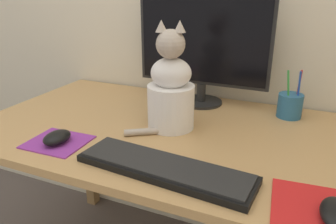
{
  "coord_description": "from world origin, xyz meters",
  "views": [
    {
      "loc": [
        0.33,
        -0.92,
        1.15
      ],
      "look_at": [
        -0.02,
        -0.12,
        0.82
      ],
      "focal_mm": 35.0,
      "sensor_mm": 36.0,
      "label": 1
    }
  ],
  "objects_px": {
    "computer_mouse_left": "(57,137)",
    "cat": "(171,90)",
    "monitor": "(203,47)",
    "pen_cup": "(290,105)",
    "keyboard": "(164,168)"
  },
  "relations": [
    {
      "from": "computer_mouse_left",
      "to": "cat",
      "type": "bearing_deg",
      "value": 43.81
    },
    {
      "from": "monitor",
      "to": "cat",
      "type": "xyz_separation_m",
      "value": [
        -0.02,
        -0.27,
        -0.1
      ]
    },
    {
      "from": "pen_cup",
      "to": "computer_mouse_left",
      "type": "bearing_deg",
      "value": -140.62
    },
    {
      "from": "pen_cup",
      "to": "monitor",
      "type": "bearing_deg",
      "value": 177.36
    },
    {
      "from": "keyboard",
      "to": "pen_cup",
      "type": "height_order",
      "value": "pen_cup"
    },
    {
      "from": "computer_mouse_left",
      "to": "pen_cup",
      "type": "relative_size",
      "value": 0.54
    },
    {
      "from": "monitor",
      "to": "keyboard",
      "type": "distance_m",
      "value": 0.59
    },
    {
      "from": "monitor",
      "to": "cat",
      "type": "distance_m",
      "value": 0.29
    },
    {
      "from": "cat",
      "to": "computer_mouse_left",
      "type": "bearing_deg",
      "value": -149.08
    },
    {
      "from": "computer_mouse_left",
      "to": "keyboard",
      "type": "bearing_deg",
      "value": -2.49
    },
    {
      "from": "monitor",
      "to": "cat",
      "type": "height_order",
      "value": "monitor"
    },
    {
      "from": "monitor",
      "to": "computer_mouse_left",
      "type": "relative_size",
      "value": 5.47
    },
    {
      "from": "cat",
      "to": "pen_cup",
      "type": "relative_size",
      "value": 2.01
    },
    {
      "from": "keyboard",
      "to": "computer_mouse_left",
      "type": "bearing_deg",
      "value": -177.74
    },
    {
      "from": "monitor",
      "to": "keyboard",
      "type": "height_order",
      "value": "monitor"
    }
  ]
}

